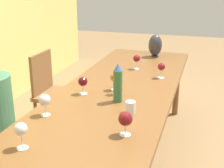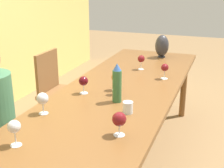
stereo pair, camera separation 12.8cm
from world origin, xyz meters
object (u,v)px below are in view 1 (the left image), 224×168
vase (155,45)px  wine_glass_6 (117,82)px  wine_glass_5 (161,67)px  chair_far (54,91)px  wine_glass_2 (125,119)px  wine_glass_4 (21,130)px  water_tumbler (130,107)px  wine_glass_1 (83,82)px  water_bottle (118,83)px  wine_glass_0 (115,78)px  wine_glass_7 (45,100)px  wine_glass_3 (137,59)px

vase → wine_glass_6: vase is taller
wine_glass_5 → chair_far: (0.04, 1.11, -0.36)m
wine_glass_2 → chair_far: 1.64m
chair_far → wine_glass_2: bearing=-137.4°
wine_glass_5 → wine_glass_4: bearing=160.4°
vase → chair_far: 1.24m
vase → water_tumbler: bearing=-175.9°
wine_glass_1 → wine_glass_5: (0.59, -0.52, 0.00)m
vase → wine_glass_5: size_ratio=1.84×
wine_glass_4 → wine_glass_5: 1.54m
water_bottle → wine_glass_0: size_ratio=2.00×
wine_glass_0 → wine_glass_7: bearing=153.9°
wine_glass_5 → chair_far: size_ratio=0.16×
water_bottle → wine_glass_5: water_bottle is taller
chair_far → wine_glass_3: bearing=-77.8°
wine_glass_3 → wine_glass_4: wine_glass_4 is taller
wine_glass_3 → wine_glass_7: bearing=165.4°
wine_glass_1 → wine_glass_4: size_ratio=0.93×
wine_glass_6 → wine_glass_2: bearing=-159.2°
wine_glass_2 → wine_glass_7: 0.58m
vase → wine_glass_7: 1.85m
vase → wine_glass_5: vase is taller
water_tumbler → wine_glass_4: size_ratio=0.54×
wine_glass_3 → wine_glass_0: bearing=177.4°
wine_glass_6 → water_tumbler: bearing=-148.7°
wine_glass_5 → wine_glass_6: same height
water_tumbler → wine_glass_2: (-0.31, -0.05, 0.06)m
wine_glass_7 → wine_glass_3: bearing=-14.6°
wine_glass_0 → wine_glass_7: 0.67m
wine_glass_4 → wine_glass_7: wine_glass_4 is taller
wine_glass_4 → wine_glass_6: bearing=-15.0°
water_bottle → wine_glass_3: (0.88, 0.06, -0.04)m
wine_glass_1 → wine_glass_5: same height
wine_glass_3 → wine_glass_6: size_ratio=1.03×
chair_far → wine_glass_7: bearing=-154.7°
water_bottle → water_tumbler: (-0.17, -0.14, -0.10)m
wine_glass_3 → wine_glass_5: wine_glass_3 is taller
wine_glass_0 → chair_far: bearing=60.0°
wine_glass_5 → wine_glass_0: bearing=144.4°
wine_glass_5 → wine_glass_3: bearing=51.9°
water_bottle → wine_glass_6: water_bottle is taller
vase → wine_glass_0: size_ratio=1.77×
wine_glass_7 → chair_far: 1.24m
wine_glass_5 → chair_far: wine_glass_5 is taller
vase → wine_glass_7: bearing=167.1°
wine_glass_2 → wine_glass_7: size_ratio=0.97×
wine_glass_0 → wine_glass_6: (-0.09, -0.04, -0.00)m
water_bottle → wine_glass_2: 0.52m
wine_glass_1 → chair_far: 0.93m
water_tumbler → wine_glass_1: size_ratio=0.58×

